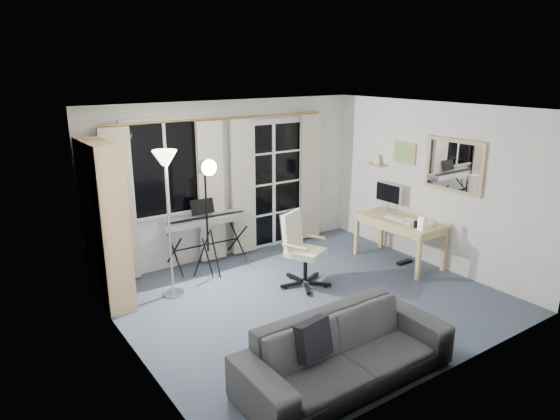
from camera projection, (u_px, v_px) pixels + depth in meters
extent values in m
cube|color=#3B4556|center=(309.00, 300.00, 6.39)|extent=(4.50, 4.00, 0.02)
cube|color=white|center=(165.00, 168.00, 6.97)|extent=(1.20, 0.06, 1.40)
cube|color=black|center=(166.00, 169.00, 6.95)|extent=(1.10, 0.02, 1.30)
cube|color=white|center=(166.00, 169.00, 6.94)|extent=(0.04, 0.03, 1.30)
cube|color=white|center=(272.00, 185.00, 8.08)|extent=(1.32, 0.06, 2.11)
cube|color=black|center=(257.00, 187.00, 7.89)|extent=(0.55, 0.02, 1.95)
cube|color=black|center=(288.00, 183.00, 8.22)|extent=(0.55, 0.02, 1.95)
cube|color=white|center=(274.00, 185.00, 8.05)|extent=(0.05, 0.04, 2.05)
cube|color=white|center=(274.00, 213.00, 8.18)|extent=(1.15, 0.03, 0.03)
cube|color=white|center=(273.00, 184.00, 8.04)|extent=(1.15, 0.03, 0.03)
cube|color=white|center=(273.00, 153.00, 7.90)|extent=(1.15, 0.03, 0.03)
cylinder|color=gold|center=(223.00, 118.00, 7.22)|extent=(3.50, 0.03, 0.03)
cube|color=beige|center=(120.00, 206.00, 6.63)|extent=(0.40, 0.07, 2.10)
cube|color=beige|center=(211.00, 192.00, 7.36)|extent=(0.40, 0.07, 2.10)
cube|color=beige|center=(243.00, 187.00, 7.66)|extent=(0.40, 0.07, 2.10)
cube|color=beige|center=(310.00, 177.00, 8.37)|extent=(0.40, 0.07, 2.10)
cube|color=tan|center=(117.00, 234.00, 5.72)|extent=(0.33, 0.04, 2.04)
cube|color=tan|center=(94.00, 215.00, 6.44)|extent=(0.33, 0.04, 2.04)
cube|color=tan|center=(92.00, 226.00, 6.00)|extent=(0.05, 0.92, 2.04)
cube|color=tan|center=(112.00, 298.00, 6.36)|extent=(0.34, 0.92, 0.03)
cube|color=tan|center=(109.00, 271.00, 6.25)|extent=(0.34, 0.92, 0.03)
cube|color=tan|center=(106.00, 241.00, 6.14)|extent=(0.34, 0.92, 0.03)
cube|color=tan|center=(103.00, 211.00, 6.04)|extent=(0.34, 0.92, 0.03)
cube|color=tan|center=(100.00, 180.00, 5.93)|extent=(0.34, 0.92, 0.03)
cube|color=tan|center=(96.00, 143.00, 5.81)|extent=(0.34, 0.92, 0.03)
cube|color=silver|center=(120.00, 269.00, 5.93)|extent=(0.23, 0.06, 0.26)
cube|color=brown|center=(117.00, 269.00, 6.01)|extent=(0.23, 0.05, 0.21)
cube|color=#2C2C2C|center=(115.00, 265.00, 6.08)|extent=(0.23, 0.04, 0.24)
cube|color=brown|center=(113.00, 261.00, 6.13)|extent=(0.23, 0.04, 0.30)
cube|color=silver|center=(111.00, 261.00, 6.20)|extent=(0.23, 0.06, 0.24)
cube|color=#CC3A57|center=(109.00, 259.00, 6.27)|extent=(0.23, 0.04, 0.25)
cube|color=#3B5BB2|center=(107.00, 257.00, 6.33)|extent=(0.23, 0.05, 0.25)
cube|color=brown|center=(105.00, 255.00, 6.40)|extent=(0.23, 0.04, 0.23)
cube|color=#CC3A57|center=(103.00, 253.00, 6.46)|extent=(0.23, 0.06, 0.24)
cube|color=#2C2C2C|center=(101.00, 250.00, 6.53)|extent=(0.23, 0.03, 0.27)
cube|color=#3B5BB2|center=(117.00, 238.00, 5.82)|extent=(0.23, 0.04, 0.28)
cube|color=#2C2C2C|center=(115.00, 236.00, 5.88)|extent=(0.23, 0.06, 0.27)
cube|color=#2C2C2C|center=(112.00, 235.00, 5.96)|extent=(0.23, 0.04, 0.24)
cube|color=#3B5BB2|center=(110.00, 234.00, 6.02)|extent=(0.23, 0.03, 0.22)
cube|color=#3B5BB2|center=(108.00, 232.00, 6.08)|extent=(0.23, 0.04, 0.24)
cube|color=#2C2C2C|center=(106.00, 229.00, 6.13)|extent=(0.23, 0.04, 0.28)
cube|color=#2C2C2C|center=(105.00, 229.00, 6.20)|extent=(0.23, 0.05, 0.22)
cube|color=#E1A854|center=(102.00, 227.00, 6.27)|extent=(0.23, 0.04, 0.24)
cube|color=brown|center=(101.00, 225.00, 6.33)|extent=(0.23, 0.03, 0.25)
cube|color=#2C2C2C|center=(99.00, 224.00, 6.38)|extent=(0.23, 0.03, 0.24)
cube|color=#CC3A57|center=(114.00, 205.00, 5.71)|extent=(0.23, 0.04, 0.29)
cube|color=#2C2C2C|center=(112.00, 207.00, 5.78)|extent=(0.23, 0.03, 0.22)
cube|color=silver|center=(110.00, 202.00, 5.82)|extent=(0.23, 0.04, 0.31)
cube|color=silver|center=(108.00, 202.00, 5.88)|extent=(0.23, 0.04, 0.28)
cube|color=brown|center=(106.00, 202.00, 5.95)|extent=(0.23, 0.04, 0.23)
cube|color=#3B5BB2|center=(104.00, 201.00, 6.01)|extent=(0.23, 0.05, 0.23)
cylinder|color=#B2B2B7|center=(174.00, 293.00, 6.52)|extent=(0.36, 0.36, 0.03)
cylinder|color=#B2B2B7|center=(169.00, 229.00, 6.28)|extent=(0.04, 0.04, 1.76)
cone|color=#FFE5B2|center=(165.00, 158.00, 6.02)|extent=(0.38, 0.38, 0.18)
cylinder|color=black|center=(174.00, 251.00, 7.06)|extent=(0.05, 0.63, 0.57)
cylinder|color=black|center=(174.00, 251.00, 7.06)|extent=(0.05, 0.63, 0.57)
cylinder|color=black|center=(237.00, 238.00, 7.58)|extent=(0.05, 0.63, 0.57)
cylinder|color=black|center=(237.00, 238.00, 7.58)|extent=(0.05, 0.63, 0.57)
cylinder|color=black|center=(207.00, 245.00, 7.32)|extent=(1.01, 0.06, 0.02)
cube|color=silver|center=(206.00, 220.00, 7.21)|extent=(1.33, 0.38, 0.09)
cube|color=white|center=(208.00, 219.00, 7.13)|extent=(1.22, 0.18, 0.02)
cube|color=black|center=(207.00, 217.00, 7.16)|extent=(1.17, 0.12, 0.01)
cube|color=black|center=(202.00, 207.00, 7.24)|extent=(0.36, 0.08, 0.22)
cylinder|color=black|center=(216.00, 255.00, 7.04)|extent=(0.03, 0.27, 0.70)
cylinder|color=black|center=(201.00, 255.00, 7.01)|extent=(0.24, 0.14, 0.70)
cylinder|color=black|center=(208.00, 259.00, 6.86)|extent=(0.23, 0.16, 0.70)
cylinder|color=black|center=(206.00, 209.00, 6.78)|extent=(0.03, 0.03, 1.21)
cylinder|color=silver|center=(207.00, 167.00, 6.57)|extent=(0.24, 0.14, 0.23)
cylinder|color=white|center=(209.00, 168.00, 6.52)|extent=(0.20, 0.03, 0.20)
cube|color=black|center=(312.00, 277.00, 6.96)|extent=(0.30, 0.17, 0.04)
cylinder|color=black|center=(315.00, 276.00, 7.03)|extent=(0.06, 0.06, 0.05)
cube|color=black|center=(295.00, 277.00, 6.94)|extent=(0.08, 0.31, 0.04)
cylinder|color=black|center=(291.00, 277.00, 7.00)|extent=(0.06, 0.06, 0.05)
cube|color=black|center=(291.00, 285.00, 6.71)|extent=(0.31, 0.11, 0.04)
cylinder|color=black|center=(286.00, 287.00, 6.69)|extent=(0.06, 0.06, 0.05)
cube|color=black|center=(307.00, 289.00, 6.59)|extent=(0.19, 0.29, 0.04)
cylinder|color=black|center=(308.00, 293.00, 6.52)|extent=(0.06, 0.06, 0.05)
cube|color=black|center=(320.00, 284.00, 6.74)|extent=(0.24, 0.26, 0.04)
cylinder|color=black|center=(326.00, 286.00, 6.73)|extent=(0.06, 0.06, 0.05)
cylinder|color=black|center=(305.00, 267.00, 6.73)|extent=(0.08, 0.08, 0.38)
cube|color=#F2F3CC|center=(306.00, 252.00, 6.67)|extent=(0.58, 0.58, 0.08)
cube|color=#F2F3CC|center=(292.00, 230.00, 6.69)|extent=(0.43, 0.28, 0.50)
cube|color=black|center=(290.00, 228.00, 6.70)|extent=(0.40, 0.25, 0.46)
cylinder|color=tan|center=(295.00, 247.00, 6.43)|extent=(0.20, 0.36, 0.04)
cylinder|color=tan|center=(313.00, 236.00, 6.84)|extent=(0.20, 0.36, 0.04)
cube|color=tan|center=(400.00, 220.00, 7.41)|extent=(0.68, 1.30, 0.04)
cube|color=tan|center=(400.00, 224.00, 7.43)|extent=(0.64, 1.27, 0.09)
cube|color=tan|center=(419.00, 258.00, 6.88)|extent=(0.06, 0.06, 0.65)
cube|color=tan|center=(444.00, 249.00, 7.20)|extent=(0.06, 0.06, 0.65)
cube|color=tan|center=(357.00, 235.00, 7.82)|extent=(0.06, 0.06, 0.65)
cube|color=tan|center=(382.00, 228.00, 8.14)|extent=(0.06, 0.06, 0.65)
cube|color=silver|center=(388.00, 209.00, 7.87)|extent=(0.17, 0.11, 0.01)
cube|color=silver|center=(388.00, 202.00, 7.84)|extent=(0.04, 0.03, 0.20)
cube|color=silver|center=(389.00, 193.00, 7.80)|extent=(0.04, 0.50, 0.31)
cube|color=black|center=(388.00, 193.00, 7.79)|extent=(0.02, 0.46, 0.28)
cube|color=white|center=(396.00, 218.00, 7.41)|extent=(0.14, 0.39, 0.02)
cube|color=white|center=(409.00, 223.00, 7.17)|extent=(0.06, 0.09, 0.02)
cube|color=white|center=(410.00, 221.00, 7.32)|extent=(0.24, 0.31, 0.01)
cube|color=white|center=(419.00, 224.00, 7.16)|extent=(0.20, 0.15, 0.00)
cube|color=black|center=(416.00, 224.00, 6.97)|extent=(0.05, 0.04, 0.11)
cylinder|color=white|center=(420.00, 224.00, 6.88)|extent=(0.08, 0.08, 0.18)
cube|color=black|center=(404.00, 262.00, 7.54)|extent=(0.28, 0.08, 0.05)
imported|color=silver|center=(432.00, 222.00, 7.05)|extent=(0.12, 0.09, 0.11)
cube|color=tan|center=(454.00, 166.00, 6.89)|extent=(0.04, 0.94, 0.74)
cube|color=white|center=(453.00, 166.00, 6.88)|extent=(0.01, 0.84, 0.64)
cube|color=tan|center=(405.00, 153.00, 7.59)|extent=(0.03, 0.42, 0.32)
cube|color=#4E9D56|center=(404.00, 153.00, 7.58)|extent=(0.00, 0.36, 0.26)
cube|color=tan|center=(377.00, 165.00, 8.02)|extent=(0.16, 0.30, 0.02)
cone|color=#F2F3CC|center=(377.00, 159.00, 8.00)|extent=(0.12, 0.12, 0.15)
imported|color=#343437|center=(346.00, 342.00, 4.63)|extent=(2.12, 0.62, 0.83)
cube|color=black|center=(314.00, 340.00, 4.52)|extent=(0.38, 0.25, 0.37)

